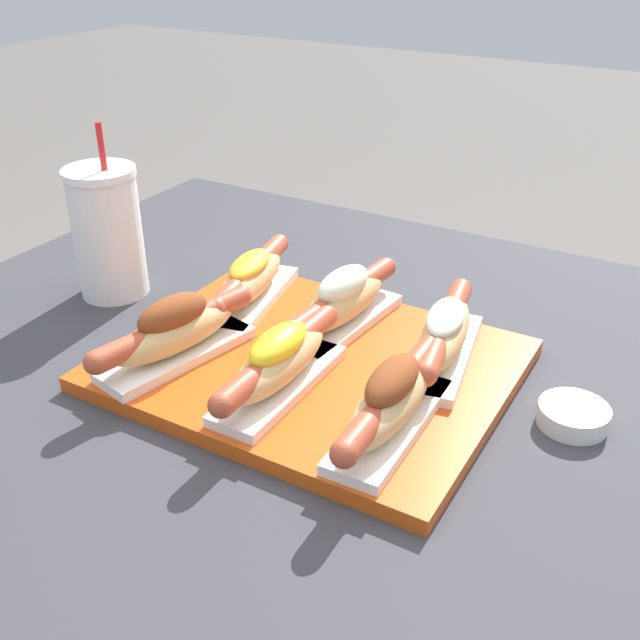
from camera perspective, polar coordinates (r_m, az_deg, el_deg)
The scene contains 10 objects.
patio_table at distance 1.08m, azimuth 1.56°, elevation -19.51°, with size 1.19×0.95×0.69m.
serving_tray at distance 0.86m, azimuth -0.67°, elevation -3.43°, with size 0.43×0.35×0.02m.
hot_dog_0 at distance 0.85m, azimuth -11.00°, elevation -0.87°, with size 0.10×0.22×0.08m.
hot_dog_1 at distance 0.78m, azimuth -3.14°, elevation -3.22°, with size 0.06×0.23×0.07m.
hot_dog_2 at distance 0.73m, azimuth 5.46°, elevation -6.12°, with size 0.07×0.23×0.07m.
hot_dog_3 at distance 0.96m, azimuth -5.31°, elevation 3.10°, with size 0.10×0.22×0.06m.
hot_dog_4 at distance 0.90m, azimuth 1.76°, elevation 1.43°, with size 0.08×0.23×0.08m.
hot_dog_5 at distance 0.84m, azimuth 9.45°, elevation -1.06°, with size 0.09×0.22×0.07m.
sauce_bowl at distance 0.81m, azimuth 18.74°, elevation -6.84°, with size 0.07×0.07×0.02m.
drink_cup at distance 1.04m, azimuth -15.89°, elevation 6.44°, with size 0.09×0.09×0.24m.
Camera 1 is at (0.34, -0.63, 1.15)m, focal length 42.00 mm.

